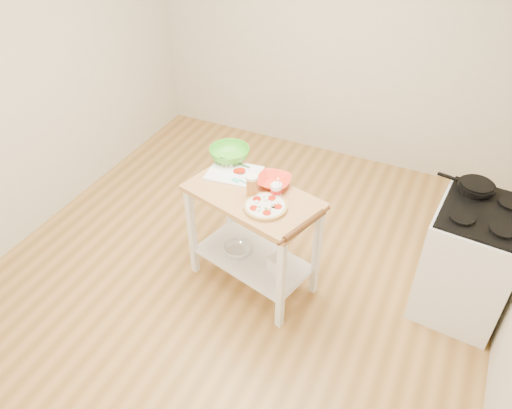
{
  "coord_description": "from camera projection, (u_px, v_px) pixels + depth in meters",
  "views": [
    {
      "loc": [
        1.39,
        -2.59,
        3.09
      ],
      "look_at": [
        0.19,
        -0.04,
        0.87
      ],
      "focal_mm": 35.0,
      "sensor_mm": 36.0,
      "label": 1
    }
  ],
  "objects": [
    {
      "name": "green_bowl",
      "position": [
        229.0,
        154.0,
        3.98
      ],
      "size": [
        0.34,
        0.34,
        0.1
      ],
      "primitive_type": "imported",
      "rotation": [
        0.0,
        0.0,
        0.07
      ],
      "color": "green",
      "rests_on": "prep_island"
    },
    {
      "name": "shelf_glass_bowl",
      "position": [
        238.0,
        250.0,
        4.05
      ],
      "size": [
        0.25,
        0.25,
        0.07
      ],
      "primitive_type": "imported",
      "rotation": [
        0.0,
        0.0,
        0.1
      ],
      "color": "silver",
      "rests_on": "prep_island"
    },
    {
      "name": "orange_bowl",
      "position": [
        274.0,
        182.0,
        3.71
      ],
      "size": [
        0.27,
        0.27,
        0.06
      ],
      "primitive_type": "imported",
      "rotation": [
        0.0,
        0.0,
        0.09
      ],
      "color": "#FF4022",
      "rests_on": "prep_island"
    },
    {
      "name": "prep_island",
      "position": [
        253.0,
        222.0,
        3.8
      ],
      "size": [
        1.1,
        0.77,
        0.9
      ],
      "rotation": [
        0.0,
        0.0,
        -0.26
      ],
      "color": "tan",
      "rests_on": "ground"
    },
    {
      "name": "spatula",
      "position": [
        240.0,
        181.0,
        3.74
      ],
      "size": [
        0.16,
        0.05,
        0.01
      ],
      "rotation": [
        0.0,
        0.0,
        -0.28
      ],
      "color": "#43C5AA",
      "rests_on": "cutting_board"
    },
    {
      "name": "skillet",
      "position": [
        476.0,
        186.0,
        3.59
      ],
      "size": [
        0.41,
        0.26,
        0.03
      ],
      "rotation": [
        0.0,
        0.0,
        -0.17
      ],
      "color": "black",
      "rests_on": "gas_stove"
    },
    {
      "name": "shelf_bin",
      "position": [
        277.0,
        263.0,
        3.9
      ],
      "size": [
        0.14,
        0.14,
        0.11
      ],
      "primitive_type": "cube",
      "rotation": [
        0.0,
        0.0,
        -0.26
      ],
      "color": "white",
      "rests_on": "prep_island"
    },
    {
      "name": "cutting_board",
      "position": [
        234.0,
        172.0,
        3.85
      ],
      "size": [
        0.43,
        0.34,
        0.04
      ],
      "rotation": [
        0.0,
        0.0,
        0.11
      ],
      "color": "white",
      "rests_on": "prep_island"
    },
    {
      "name": "rolling_pin",
      "position": [
        305.0,
        226.0,
        3.32
      ],
      "size": [
        0.18,
        0.39,
        0.05
      ],
      "primitive_type": "cylinder",
      "rotation": [
        1.57,
        0.0,
        -0.34
      ],
      "color": "#562F13",
      "rests_on": "prep_island"
    },
    {
      "name": "gas_stove",
      "position": [
        469.0,
        260.0,
        3.7
      ],
      "size": [
        0.66,
        0.75,
        1.11
      ],
      "rotation": [
        0.0,
        0.0,
        -0.09
      ],
      "color": "white",
      "rests_on": "ground"
    },
    {
      "name": "beer_pint",
      "position": [
        252.0,
        186.0,
        3.57
      ],
      "size": [
        0.09,
        0.09,
        0.17
      ],
      "color": "#B06A25",
      "rests_on": "prep_island"
    },
    {
      "name": "knife",
      "position": [
        231.0,
        162.0,
        3.94
      ],
      "size": [
        0.27,
        0.04,
        0.01
      ],
      "rotation": [
        0.0,
        0.0,
        -0.1
      ],
      "color": "silver",
      "rests_on": "cutting_board"
    },
    {
      "name": "pizza",
      "position": [
        266.0,
        206.0,
        3.5
      ],
      "size": [
        0.31,
        0.31,
        0.05
      ],
      "rotation": [
        0.0,
        0.0,
        -0.04
      ],
      "color": "tan",
      "rests_on": "prep_island"
    },
    {
      "name": "room_shell",
      "position": [
        234.0,
        138.0,
        3.38
      ],
      "size": [
        4.04,
        4.54,
        2.74
      ],
      "color": "#B28141",
      "rests_on": "ground"
    },
    {
      "name": "yogurt_tub",
      "position": [
        276.0,
        190.0,
        3.59
      ],
      "size": [
        0.08,
        0.08,
        0.18
      ],
      "color": "white",
      "rests_on": "prep_island"
    }
  ]
}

